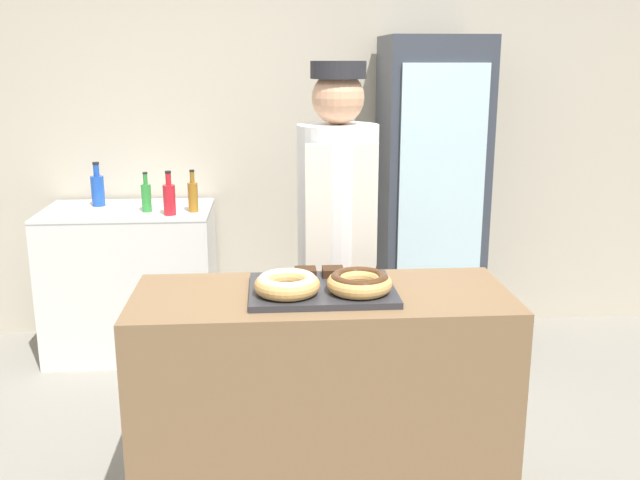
# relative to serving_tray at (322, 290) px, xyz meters

# --- Properties ---
(wall_back) EXTENTS (8.00, 0.06, 2.70)m
(wall_back) POSITION_rel_serving_tray_xyz_m (0.00, 2.13, 0.40)
(wall_back) COLOR #BCB29E
(wall_back) RESTS_ON ground_plane
(display_counter) EXTENTS (1.42, 0.57, 0.94)m
(display_counter) POSITION_rel_serving_tray_xyz_m (0.00, 0.00, -0.48)
(display_counter) COLOR brown
(display_counter) RESTS_ON ground_plane
(serving_tray) EXTENTS (0.54, 0.41, 0.02)m
(serving_tray) POSITION_rel_serving_tray_xyz_m (0.00, 0.00, 0.00)
(serving_tray) COLOR #2D2D33
(serving_tray) RESTS_ON display_counter
(donut_light_glaze) EXTENTS (0.24, 0.24, 0.07)m
(donut_light_glaze) POSITION_rel_serving_tray_xyz_m (-0.13, -0.07, 0.05)
(donut_light_glaze) COLOR tan
(donut_light_glaze) RESTS_ON serving_tray
(donut_chocolate_glaze) EXTENTS (0.24, 0.24, 0.07)m
(donut_chocolate_glaze) POSITION_rel_serving_tray_xyz_m (0.13, -0.07, 0.05)
(donut_chocolate_glaze) COLOR tan
(donut_chocolate_glaze) RESTS_ON serving_tray
(brownie_back_left) EXTENTS (0.08, 0.08, 0.03)m
(brownie_back_left) POSITION_rel_serving_tray_xyz_m (-0.05, 0.14, 0.03)
(brownie_back_left) COLOR #382111
(brownie_back_left) RESTS_ON serving_tray
(brownie_back_right) EXTENTS (0.08, 0.08, 0.03)m
(brownie_back_right) POSITION_rel_serving_tray_xyz_m (0.05, 0.14, 0.03)
(brownie_back_right) COLOR #382111
(brownie_back_right) RESTS_ON serving_tray
(baker_person) EXTENTS (0.37, 0.37, 1.78)m
(baker_person) POSITION_rel_serving_tray_xyz_m (0.12, 0.63, 0.00)
(baker_person) COLOR #4C4C51
(baker_person) RESTS_ON ground_plane
(beverage_fridge) EXTENTS (0.61, 0.60, 1.92)m
(beverage_fridge) POSITION_rel_serving_tray_xyz_m (0.80, 1.75, 0.01)
(beverage_fridge) COLOR #333842
(beverage_fridge) RESTS_ON ground_plane
(chest_freezer) EXTENTS (1.00, 0.63, 0.91)m
(chest_freezer) POSITION_rel_serving_tray_xyz_m (-1.05, 1.75, -0.49)
(chest_freezer) COLOR silver
(chest_freezer) RESTS_ON ground_plane
(bottle_green) EXTENTS (0.06, 0.06, 0.24)m
(bottle_green) POSITION_rel_serving_tray_xyz_m (-0.91, 1.67, 0.05)
(bottle_green) COLOR #2D8C38
(bottle_green) RESTS_ON chest_freezer
(bottle_blue) EXTENTS (0.08, 0.08, 0.27)m
(bottle_blue) POSITION_rel_serving_tray_xyz_m (-1.24, 1.86, 0.06)
(bottle_blue) COLOR #1E4CB2
(bottle_blue) RESTS_ON chest_freezer
(bottle_amber) EXTENTS (0.06, 0.06, 0.25)m
(bottle_amber) POSITION_rel_serving_tray_xyz_m (-0.64, 1.64, 0.06)
(bottle_amber) COLOR #99661E
(bottle_amber) RESTS_ON chest_freezer
(bottle_red) EXTENTS (0.07, 0.07, 0.26)m
(bottle_red) POSITION_rel_serving_tray_xyz_m (-0.76, 1.56, 0.06)
(bottle_red) COLOR red
(bottle_red) RESTS_ON chest_freezer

